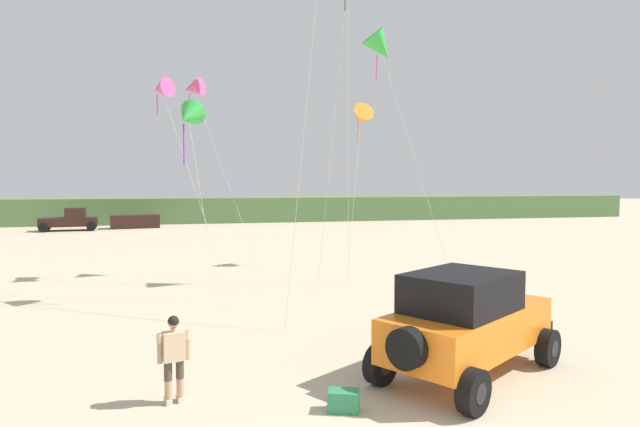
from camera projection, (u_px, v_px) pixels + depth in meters
The scene contains 11 objects.
dune_ridge at pixel (247, 209), 57.41m from camera, with size 90.00×6.43×2.57m, color #567A47.
jeep at pixel (467, 320), 11.32m from camera, with size 4.95×4.34×2.26m.
person_watching at pixel (174, 354), 9.90m from camera, with size 0.61×0.38×1.67m.
cooler_box at pixel (344, 401), 9.60m from camera, with size 0.56×0.36×0.38m, color #2D7F51.
distant_pickup at pixel (70, 220), 45.75m from camera, with size 4.79×2.86×1.98m.
distant_sedan at pixel (135, 222), 48.33m from camera, with size 4.20×1.70×1.20m, color black.
kite_red_delta at pixel (380, 47), 21.61m from camera, with size 2.88×3.82×10.51m.
kite_yellow_diamond at pixel (188, 117), 18.10m from camera, with size 1.58×4.44×6.96m.
kite_purple_stunt at pixel (161, 89), 19.80m from camera, with size 2.99×3.61×8.11m.
kite_blue_swept at pixel (361, 117), 26.85m from camera, with size 2.94×5.92×8.27m.
kite_black_sled at pixel (193, 88), 23.07m from camera, with size 3.26×4.73×8.69m.
Camera 1 is at (-2.91, -6.29, 4.14)m, focal length 29.77 mm.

